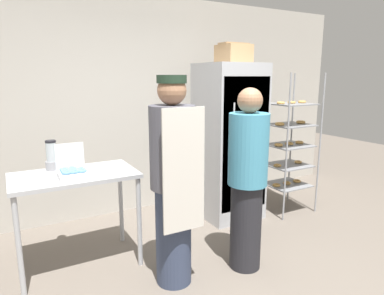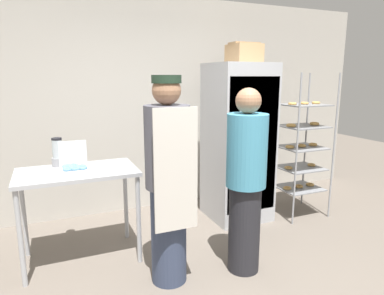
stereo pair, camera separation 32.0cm
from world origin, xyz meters
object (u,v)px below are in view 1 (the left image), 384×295
refrigerator (229,142)px  blender_pitcher (52,157)px  person_customer (247,180)px  person_baker (173,180)px  cardboard_storage_box (234,54)px  baking_rack (289,144)px  donut_box (73,171)px

refrigerator → blender_pitcher: size_ratio=6.83×
blender_pitcher → person_customer: person_customer is taller
person_baker → cardboard_storage_box: bearing=38.7°
baking_rack → donut_box: baking_rack is taller
donut_box → person_baker: size_ratio=0.16×
cardboard_storage_box → baking_rack: bearing=-26.1°
refrigerator → donut_box: 2.00m
donut_box → refrigerator: bearing=12.3°
donut_box → blender_pitcher: bearing=110.3°
refrigerator → cardboard_storage_box: cardboard_storage_box is taller
donut_box → cardboard_storage_box: 2.38m
baking_rack → person_baker: (-2.05, -0.76, 0.03)m
baking_rack → blender_pitcher: baking_rack is taller
donut_box → person_customer: person_customer is taller
donut_box → blender_pitcher: 0.36m
person_customer → person_baker: bearing=171.5°
baking_rack → cardboard_storage_box: 1.37m
baking_rack → blender_pitcher: 2.87m
person_baker → person_customer: 0.70m
blender_pitcher → person_customer: (1.50, -1.02, -0.17)m
refrigerator → person_baker: 1.61m
baking_rack → blender_pitcher: size_ratio=6.44×
donut_box → baking_rack: bearing=3.8°
refrigerator → person_baker: size_ratio=1.08×
cardboard_storage_box → person_baker: cardboard_storage_box is taller
person_baker → person_customer: size_ratio=1.06×
cardboard_storage_box → donut_box: bearing=-165.9°
refrigerator → blender_pitcher: refrigerator is taller
cardboard_storage_box → person_customer: bearing=-119.4°
blender_pitcher → cardboard_storage_box: bearing=4.8°
blender_pitcher → person_baker: size_ratio=0.16×
blender_pitcher → baking_rack: bearing=-3.0°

